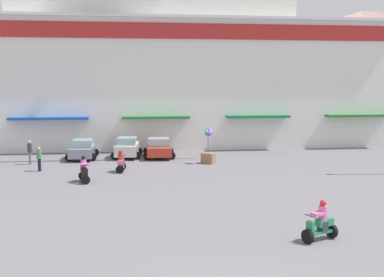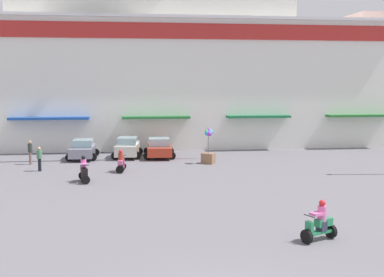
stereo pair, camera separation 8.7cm
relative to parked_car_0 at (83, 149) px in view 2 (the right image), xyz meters
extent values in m
plane|color=slate|center=(5.87, -13.52, -0.74)|extent=(128.00, 128.00, 0.00)
cube|color=white|center=(5.87, 10.13, 4.81)|extent=(43.73, 13.29, 11.11)
cube|color=red|center=(5.87, 3.42, 9.31)|extent=(40.23, 0.12, 1.29)
cube|color=silver|center=(5.87, 3.38, 10.49)|extent=(43.73, 0.70, 0.24)
cube|color=#1E4A9D|center=(-2.87, 2.93, 2.17)|extent=(6.36, 1.10, 0.20)
cube|color=#266C35|center=(5.77, 2.93, 2.17)|extent=(5.62, 1.10, 0.20)
cube|color=#1E6C3F|center=(14.50, 2.93, 2.17)|extent=(5.42, 1.10, 0.20)
cube|color=#2B6F32|center=(23.51, 2.93, 2.17)|extent=(5.68, 1.10, 0.20)
cube|color=gray|center=(0.00, 0.00, -0.12)|extent=(1.77, 4.12, 0.69)
cube|color=#93B8C0|center=(0.00, 0.00, 0.47)|extent=(1.50, 2.07, 0.50)
cylinder|color=black|center=(-0.83, 1.28, -0.44)|extent=(0.60, 0.17, 0.60)
cylinder|color=black|center=(0.87, 1.25, -0.44)|extent=(0.60, 0.17, 0.60)
cylinder|color=black|center=(-0.87, -1.25, -0.44)|extent=(0.60, 0.17, 0.60)
cylinder|color=black|center=(0.83, -1.28, -0.44)|extent=(0.60, 0.17, 0.60)
cube|color=beige|center=(3.38, 0.29, -0.07)|extent=(1.98, 3.98, 0.80)
cube|color=#96BBC2|center=(3.38, 0.29, 0.58)|extent=(1.58, 2.04, 0.50)
cylinder|color=black|center=(2.66, 1.55, -0.44)|extent=(0.61, 0.22, 0.60)
cylinder|color=black|center=(4.31, 1.41, -0.44)|extent=(0.61, 0.22, 0.60)
cylinder|color=black|center=(2.46, -0.83, -0.44)|extent=(0.61, 0.22, 0.60)
cylinder|color=black|center=(4.10, -0.97, -0.44)|extent=(0.61, 0.22, 0.60)
cube|color=#B4331F|center=(5.83, 0.05, -0.13)|extent=(2.00, 4.30, 0.67)
cube|color=#98BECA|center=(5.83, 0.05, 0.47)|extent=(1.66, 2.18, 0.54)
cylinder|color=black|center=(4.95, 1.40, -0.44)|extent=(0.61, 0.19, 0.60)
cylinder|color=black|center=(6.80, 1.33, -0.44)|extent=(0.61, 0.19, 0.60)
cylinder|color=black|center=(4.86, -1.23, -0.44)|extent=(0.61, 0.19, 0.60)
cylinder|color=black|center=(6.70, -1.30, -0.44)|extent=(0.61, 0.19, 0.60)
cylinder|color=black|center=(1.01, -9.80, -0.48)|extent=(0.54, 0.24, 0.52)
cylinder|color=black|center=(0.75, -8.48, -0.48)|extent=(0.54, 0.24, 0.52)
cube|color=black|center=(0.88, -9.14, -0.42)|extent=(0.50, 1.22, 0.10)
cube|color=black|center=(0.84, -8.90, 0.00)|extent=(0.44, 0.80, 0.28)
cube|color=black|center=(0.99, -9.67, -0.22)|extent=(0.34, 0.20, 0.72)
cylinder|color=black|center=(0.99, -9.69, 0.34)|extent=(0.52, 0.14, 0.04)
cube|color=#524142|center=(0.86, -9.01, -0.12)|extent=(0.37, 0.34, 0.36)
cylinder|color=#D665AA|center=(0.86, -9.01, 0.32)|extent=(0.38, 0.38, 0.53)
sphere|color=black|center=(0.86, -9.01, 0.69)|extent=(0.25, 0.25, 0.25)
cube|color=#D665AA|center=(0.92, -9.30, 0.35)|extent=(0.42, 0.50, 0.10)
cylinder|color=black|center=(9.87, -21.50, -0.48)|extent=(0.35, 0.53, 0.52)
cylinder|color=black|center=(11.00, -20.99, -0.48)|extent=(0.35, 0.53, 0.52)
cube|color=#258150|center=(10.43, -21.25, -0.42)|extent=(1.11, 0.71, 0.10)
cube|color=#258150|center=(10.63, -21.15, -0.07)|extent=(0.76, 0.56, 0.28)
cube|color=#258150|center=(9.98, -21.45, -0.27)|extent=(0.26, 0.35, 0.66)
cylinder|color=black|center=(9.96, -21.46, 0.27)|extent=(0.25, 0.49, 0.04)
cube|color=#2C3243|center=(10.54, -21.19, -0.19)|extent=(0.39, 0.41, 0.36)
cylinder|color=pink|center=(10.54, -21.19, 0.27)|extent=(0.42, 0.42, 0.56)
sphere|color=red|center=(10.54, -21.19, 0.66)|extent=(0.25, 0.25, 0.25)
cube|color=pink|center=(10.30, -21.31, 0.30)|extent=(0.54, 0.49, 0.10)
cylinder|color=black|center=(3.05, -5.37, -0.48)|extent=(0.53, 0.20, 0.52)
cylinder|color=black|center=(2.91, -6.63, -0.48)|extent=(0.53, 0.20, 0.52)
cube|color=pink|center=(2.98, -6.00, -0.42)|extent=(0.40, 1.14, 0.10)
cube|color=pink|center=(2.96, -6.23, -0.08)|extent=(0.37, 0.74, 0.28)
cube|color=pink|center=(3.04, -5.50, -0.27)|extent=(0.33, 0.17, 0.65)
cylinder|color=black|center=(3.04, -5.47, 0.26)|extent=(0.52, 0.09, 0.04)
cube|color=black|center=(2.97, -6.12, -0.20)|extent=(0.35, 0.31, 0.36)
cylinder|color=#9B3427|center=(2.97, -6.12, 0.24)|extent=(0.35, 0.35, 0.51)
sphere|color=red|center=(2.97, -6.12, 0.61)|extent=(0.25, 0.25, 0.25)
cube|color=#9B3427|center=(3.00, -5.85, 0.27)|extent=(0.39, 0.47, 0.10)
cylinder|color=#7D5F5A|center=(-3.45, -2.26, -0.30)|extent=(0.21, 0.21, 0.89)
cylinder|color=#2F372F|center=(-3.45, -2.26, 0.45)|extent=(0.33, 0.33, 0.60)
sphere|color=tan|center=(-3.45, -2.26, 0.86)|extent=(0.23, 0.23, 0.23)
cylinder|color=black|center=(-2.33, -5.09, -0.32)|extent=(0.28, 0.28, 0.83)
cylinder|color=#487C58|center=(-2.33, -5.09, 0.37)|extent=(0.46, 0.46, 0.56)
sphere|color=tan|center=(-2.33, -5.09, 0.76)|extent=(0.21, 0.21, 0.21)
cube|color=#8D6749|center=(9.15, -3.44, -0.37)|extent=(1.08, 1.02, 0.75)
cylinder|color=#4C4C4C|center=(9.15, -3.44, 0.61)|extent=(0.04, 0.04, 1.20)
sphere|color=#379FD7|center=(9.30, -3.43, 1.52)|extent=(0.39, 0.39, 0.39)
sphere|color=purple|center=(9.20, -3.33, 1.66)|extent=(0.33, 0.33, 0.33)
sphere|color=#53BF4C|center=(9.05, -3.38, 1.57)|extent=(0.31, 0.31, 0.31)
sphere|color=#2E9BDA|center=(9.06, -3.51, 1.44)|extent=(0.34, 0.34, 0.34)
sphere|color=purple|center=(9.19, -3.58, 1.42)|extent=(0.37, 0.37, 0.37)
camera|label=1|loc=(3.47, -38.28, 5.07)|focal=46.49mm
camera|label=2|loc=(3.55, -38.29, 5.07)|focal=46.49mm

